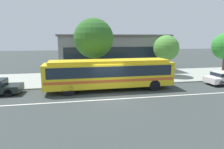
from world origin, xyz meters
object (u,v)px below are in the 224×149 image
at_px(pedestrian_waiting_near_sign, 130,71).
at_px(bus_stop_sign, 152,68).
at_px(transit_bus, 110,73).
at_px(street_tree_mid_block, 166,48).
at_px(street_tree_near_stop, 94,39).

relative_size(pedestrian_waiting_near_sign, bus_stop_sign, 0.68).
bearing_deg(transit_bus, street_tree_mid_block, 32.03).
xyz_separation_m(pedestrian_waiting_near_sign, street_tree_mid_block, (4.78, 1.44, 2.35)).
height_order(pedestrian_waiting_near_sign, bus_stop_sign, bus_stop_sign).
relative_size(bus_stop_sign, street_tree_near_stop, 0.36).
bearing_deg(street_tree_near_stop, pedestrian_waiting_near_sign, -2.89).
distance_m(pedestrian_waiting_near_sign, street_tree_mid_block, 5.52).
distance_m(transit_bus, street_tree_near_stop, 4.70).
xyz_separation_m(pedestrian_waiting_near_sign, bus_stop_sign, (1.88, -1.64, 0.57)).
relative_size(street_tree_near_stop, street_tree_mid_block, 1.35).
relative_size(pedestrian_waiting_near_sign, street_tree_near_stop, 0.25).
bearing_deg(bus_stop_sign, pedestrian_waiting_near_sign, 138.84).
bearing_deg(street_tree_near_stop, street_tree_mid_block, 8.24).
bearing_deg(street_tree_mid_block, street_tree_near_stop, -171.76).
bearing_deg(street_tree_near_stop, bus_stop_sign, -17.79).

